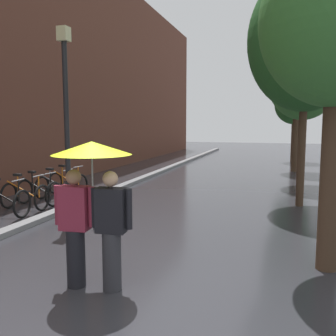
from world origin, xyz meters
name	(u,v)px	position (x,y,z in m)	size (l,w,h in m)	color
ground_plane	(100,301)	(0.00, 0.00, 0.00)	(80.00, 80.00, 0.00)	#2D2D33
building_facade	(1,67)	(-10.00, 10.00, 4.79)	(8.00, 36.00, 9.57)	brown
kerb_strip	(144,178)	(-3.20, 10.00, 0.06)	(0.30, 36.00, 0.12)	slate
street_tree_1	(306,40)	(2.70, 6.67, 4.48)	(3.08, 3.08, 6.39)	#473323
street_tree_2	(304,76)	(2.85, 10.40, 3.98)	(2.65, 2.65, 5.61)	#473323
street_tree_3	(298,82)	(2.77, 14.35, 4.15)	(2.62, 2.62, 5.69)	#473323
street_tree_4	(294,104)	(2.79, 19.05, 3.36)	(2.26, 2.26, 4.56)	#473323
parked_bicycle_0	(4,202)	(-4.29, 3.25, 0.38)	(1.11, 0.75, 0.96)	black
parked_bicycle_1	(25,196)	(-4.29, 4.04, 0.38)	(1.11, 0.74, 0.96)	black
parked_bicycle_2	(39,192)	(-4.29, 4.61, 0.38)	(1.13, 0.78, 0.96)	black
parked_bicycle_3	(56,188)	(-4.23, 5.36, 0.38)	(1.10, 0.74, 0.96)	black
parked_bicycle_4	(68,183)	(-4.35, 6.18, 0.38)	(1.16, 0.82, 0.96)	black
couple_under_umbrella	(92,193)	(-0.26, 0.35, 1.35)	(1.12, 1.08, 2.05)	black
street_lamp_post	(66,110)	(-2.60, 3.47, 2.59)	(0.24, 0.24, 4.44)	black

